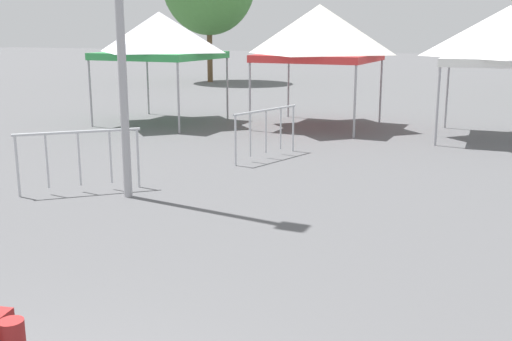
{
  "coord_description": "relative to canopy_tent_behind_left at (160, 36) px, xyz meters",
  "views": [
    {
      "loc": [
        2.88,
        -2.09,
        2.76
      ],
      "look_at": [
        0.33,
        3.65,
        1.3
      ],
      "focal_mm": 43.01,
      "sensor_mm": 36.0,
      "label": 1
    }
  ],
  "objects": [
    {
      "name": "canopy_tent_behind_right",
      "position": [
        4.47,
        1.23,
        0.08
      ],
      "size": [
        3.1,
        3.1,
        3.42
      ],
      "color": "#9E9EA3",
      "rests_on": "ground"
    },
    {
      "name": "crowd_barrier_by_lift",
      "position": [
        4.86,
        -3.48,
        -1.81
      ],
      "size": [
        0.61,
        2.04,
        1.08
      ],
      "color": "#B7BABF",
      "rests_on": "ground"
    },
    {
      "name": "canopy_tent_behind_left",
      "position": [
        0.0,
        0.0,
        0.0
      ],
      "size": [
        3.06,
        3.06,
        3.24
      ],
      "color": "#9E9EA3",
      "rests_on": "ground"
    },
    {
      "name": "crowd_barrier_near_person",
      "position": [
        3.06,
        -7.41,
        -1.81
      ],
      "size": [
        1.57,
        1.47,
        1.08
      ],
      "color": "#B7BABF",
      "rests_on": "ground"
    },
    {
      "name": "canopy_tent_left_of_center",
      "position": [
        9.4,
        1.04,
        0.03
      ],
      "size": [
        3.17,
        3.17,
        3.31
      ],
      "color": "#9E9EA3",
      "rests_on": "ground"
    }
  ]
}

